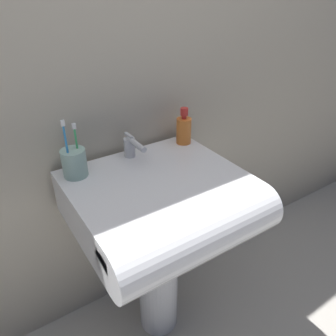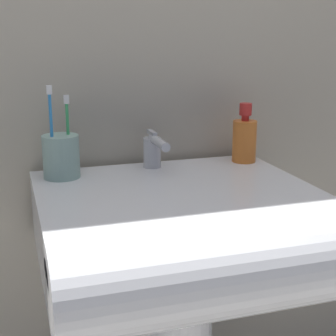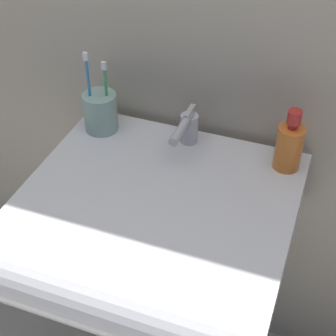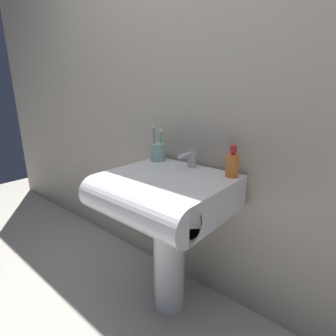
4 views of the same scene
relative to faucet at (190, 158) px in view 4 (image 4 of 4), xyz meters
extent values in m
plane|color=#ADA89E|center=(0.00, -0.18, -0.84)|extent=(6.00, 6.00, 0.00)
cube|color=#B7AD99|center=(0.00, 0.11, 0.36)|extent=(5.00, 0.05, 2.40)
cylinder|color=white|center=(0.00, -0.18, -0.53)|extent=(0.17, 0.17, 0.62)
cube|color=white|center=(0.00, -0.18, -0.13)|extent=(0.60, 0.49, 0.17)
cylinder|color=white|center=(0.00, -0.42, -0.13)|extent=(0.60, 0.17, 0.17)
cylinder|color=silver|center=(0.00, 0.02, -0.01)|extent=(0.04, 0.04, 0.08)
cylinder|color=silver|center=(0.00, -0.04, 0.03)|extent=(0.02, 0.12, 0.02)
cube|color=silver|center=(0.00, 0.02, 0.04)|extent=(0.01, 0.06, 0.01)
cylinder|color=#99BFB2|center=(-0.22, -0.01, 0.00)|extent=(0.09, 0.09, 0.10)
cylinder|color=#338CD8|center=(-0.24, -0.02, 0.06)|extent=(0.01, 0.01, 0.18)
cube|color=white|center=(-0.24, -0.02, 0.16)|extent=(0.01, 0.01, 0.02)
cylinder|color=#3FB266|center=(-0.21, -0.01, 0.05)|extent=(0.01, 0.01, 0.16)
cube|color=white|center=(-0.21, -0.01, 0.13)|extent=(0.01, 0.01, 0.02)
cylinder|color=orange|center=(0.25, 0.00, 0.00)|extent=(0.06, 0.06, 0.11)
cylinder|color=red|center=(0.25, 0.00, 0.07)|extent=(0.02, 0.02, 0.01)
cylinder|color=red|center=(0.25, 0.00, 0.09)|extent=(0.03, 0.03, 0.03)
camera|label=1|loc=(-0.50, -1.03, 0.56)|focal=35.00mm
camera|label=2|loc=(-0.34, -1.20, 0.29)|focal=55.00mm
camera|label=3|loc=(0.32, -0.99, 0.72)|focal=55.00mm
camera|label=4|loc=(0.80, -1.13, 0.36)|focal=28.00mm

